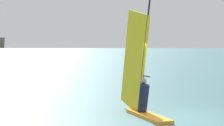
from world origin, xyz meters
name	(u,v)px	position (x,y,z in m)	size (l,w,h in m)	color
ground_plane	(192,119)	(0.00, 0.00, 0.00)	(4000.00, 4000.00, 0.00)	#386066
windsurfer	(140,82)	(-1.03, 1.57, 1.14)	(0.85, 3.52, 4.10)	orange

